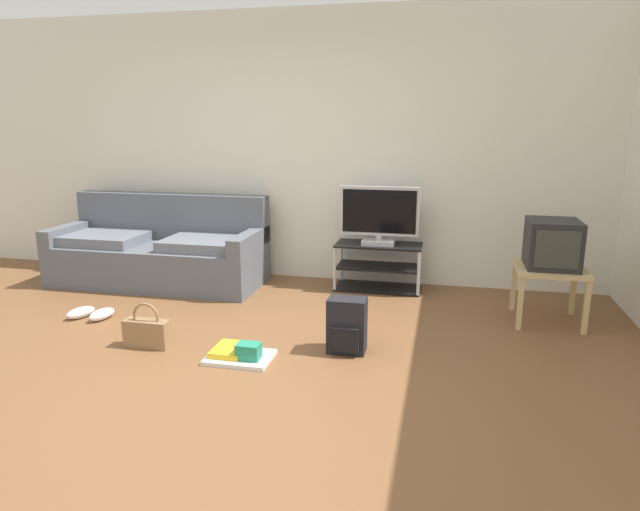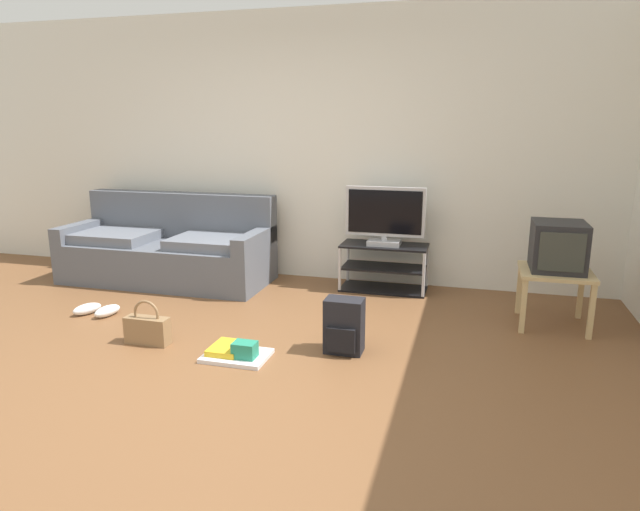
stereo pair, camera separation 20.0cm
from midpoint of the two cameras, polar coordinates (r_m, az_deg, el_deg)
name	(u,v)px [view 2 (the right image)]	position (r m, az deg, el deg)	size (l,w,h in m)	color
ground_plane	(211,371)	(3.87, -9.53, -11.54)	(9.00, 9.80, 0.02)	brown
wall_back	(313,148)	(5.83, 0.28, 10.87)	(9.00, 0.10, 2.70)	silver
couch	(169,250)	(5.98, -14.17, 0.54)	(2.11, 0.88, 0.88)	#565B66
tv_stand	(384,267)	(5.52, 7.56, -1.21)	(0.83, 0.39, 0.46)	black
flat_tv	(385,217)	(5.39, 7.69, 3.94)	(0.76, 0.22, 0.56)	#B2B2B7
side_table	(555,279)	(4.89, 23.93, -2.18)	(0.55, 0.55, 0.46)	tan
crt_tv	(558,246)	(4.85, 24.19, 0.86)	(0.40, 0.44, 0.39)	#232326
backpack	(344,326)	(4.03, 3.90, -7.21)	(0.27, 0.25, 0.40)	black
handbag	(147,329)	(4.36, -15.92, -7.21)	(0.34, 0.12, 0.34)	olive
sneakers_pair	(97,310)	(5.14, -20.73, -5.21)	(0.39, 0.28, 0.09)	white
floor_tray	(236,352)	(4.01, -7.15, -9.77)	(0.45, 0.34, 0.14)	silver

